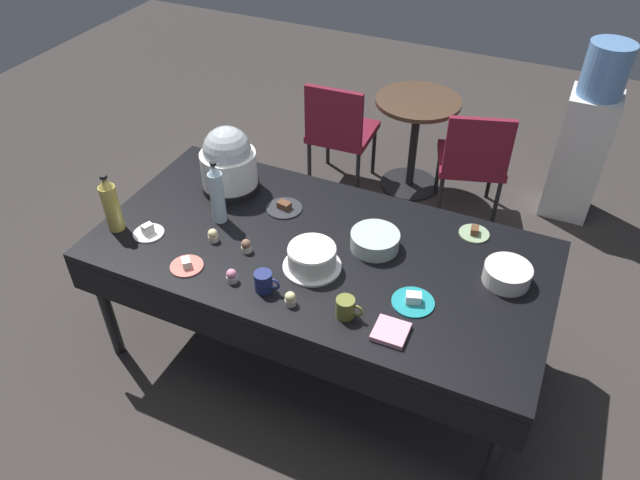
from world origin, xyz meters
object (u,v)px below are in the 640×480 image
Objects in this scene: ceramic_snack_bowl at (507,274)px; water_cooler at (585,138)px; glass_salad_bowl at (375,241)px; dessert_plate_white at (148,232)px; soda_bottle_water at (217,194)px; coffee_mug_navy at (264,282)px; cupcake_cocoa at (213,235)px; maroon_chair_right at (473,158)px; dessert_plate_coral at (187,265)px; soda_bottle_ginger_ale at (111,204)px; cupcake_mint at (246,246)px; dessert_plate_teal at (413,301)px; coffee_mug_olive at (346,308)px; cupcake_lemon at (232,276)px; slow_cooker at (228,162)px; frosted_layer_cake at (312,258)px; cupcake_rose at (290,299)px; potluck_table at (320,258)px; maroon_chair_left at (339,129)px; dessert_plate_sage at (474,233)px; round_cafe_table at (415,128)px; dessert_plate_charcoal at (284,207)px.

ceramic_snack_bowl is 1.83m from water_cooler.
glass_salad_bowl is 1.55× the size of dessert_plate_white.
soda_bottle_water is 0.58m from coffee_mug_navy.
cupcake_cocoa is 1.96m from maroon_chair_right.
dessert_plate_coral is (-1.37, -0.52, -0.03)m from ceramic_snack_bowl.
soda_bottle_ginger_ale is at bearing -148.02° from soda_bottle_water.
dessert_plate_teal is at bearing -0.18° from cupcake_mint.
ceramic_snack_bowl is 0.25× the size of maroon_chair_right.
coffee_mug_olive reaches higher than ceramic_snack_bowl.
cupcake_lemon is at bearing 0.93° from dessert_plate_coral.
slow_cooker is 2.36× the size of dessert_plate_coral.
dessert_plate_coral is 0.51m from soda_bottle_ginger_ale.
glass_salad_bowl reaches higher than dessert_plate_coral.
dessert_plate_teal is (0.50, -0.03, -0.04)m from frosted_layer_cake.
coffee_mug_olive is at bearing -84.44° from glass_salad_bowl.
cupcake_rose is 0.15m from coffee_mug_navy.
soda_bottle_water is at bearing -179.21° from potluck_table.
frosted_layer_cake reaches higher than maroon_chair_left.
maroon_chair_right reaches higher than cupcake_rose.
soda_bottle_ginger_ale reaches higher than dessert_plate_white.
cupcake_mint is (-0.96, -0.58, 0.02)m from dessert_plate_sage.
dessert_plate_coral is at bearing -155.93° from frosted_layer_cake.
potluck_table is 0.47m from cupcake_lemon.
dessert_plate_teal is at bearing -0.28° from cupcake_cocoa.
cupcake_rose is 2.00m from maroon_chair_right.
frosted_layer_cake is 1.76m from maroon_chair_right.
round_cafe_table is (0.26, 1.93, -0.28)m from cupcake_mint.
glass_salad_bowl is at bearing -9.18° from slow_cooker.
coffee_mug_olive is at bearing 0.51° from coffee_mug_navy.
soda_bottle_water is (-0.06, 0.16, 0.13)m from cupcake_cocoa.
cupcake_rose is at bearing -154.85° from dessert_plate_teal.
frosted_layer_cake reaches higher than dessert_plate_teal.
water_cooler reaches higher than dessert_plate_sage.
dessert_plate_teal is 1.00× the size of dessert_plate_charcoal.
soda_bottle_water is 1.89m from round_cafe_table.
dessert_plate_sage is 1.09m from coffee_mug_navy.
dessert_plate_charcoal is at bearing -79.52° from maroon_chair_left.
ceramic_snack_bowl reaches higher than dessert_plate_charcoal.
cupcake_lemon is 0.19× the size of soda_bottle_water.
cupcake_lemon is 0.16m from coffee_mug_navy.
cupcake_cocoa is (0.15, -0.42, -0.14)m from slow_cooker.
dessert_plate_white is 1.11m from coffee_mug_olive.
potluck_table is 0.19m from frosted_layer_cake.
round_cafe_table is at bearing 68.27° from slow_cooker.
glass_salad_bowl is at bearing 95.56° from coffee_mug_olive.
water_cooler is at bearing 56.88° from cupcake_mint.
dessert_plate_sage reaches higher than round_cafe_table.
coffee_mug_navy reaches higher than cupcake_rose.
cupcake_rose is (-0.82, -0.53, -0.01)m from ceramic_snack_bowl.
maroon_chair_right reaches higher than dessert_plate_white.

